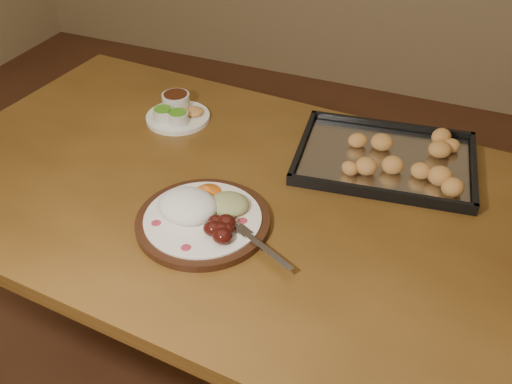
% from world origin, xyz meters
% --- Properties ---
extents(ground, '(4.00, 4.00, 0.00)m').
position_xyz_m(ground, '(0.00, 0.00, 0.00)').
color(ground, brown).
rests_on(ground, ground).
extents(dining_table, '(1.56, 1.01, 0.75)m').
position_xyz_m(dining_table, '(0.29, -0.07, 0.65)').
color(dining_table, brown).
rests_on(dining_table, ground).
extents(dinner_plate, '(0.38, 0.29, 0.07)m').
position_xyz_m(dinner_plate, '(0.29, -0.21, 0.77)').
color(dinner_plate, '#32190E').
rests_on(dinner_plate, dining_table).
extents(condiment_saucer, '(0.18, 0.18, 0.06)m').
position_xyz_m(condiment_saucer, '(0.02, 0.16, 0.77)').
color(condiment_saucer, white).
rests_on(condiment_saucer, dining_table).
extents(baking_tray, '(0.47, 0.37, 0.04)m').
position_xyz_m(baking_tray, '(0.60, 0.17, 0.76)').
color(baking_tray, black).
rests_on(baking_tray, dining_table).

